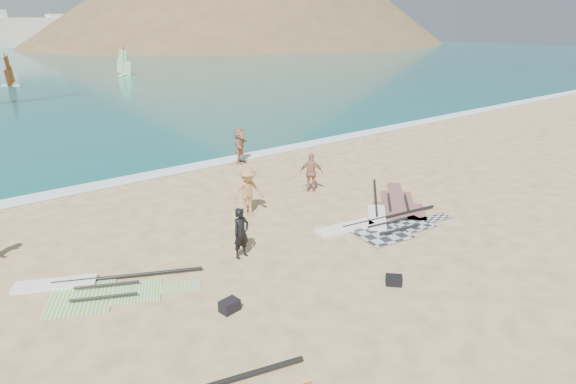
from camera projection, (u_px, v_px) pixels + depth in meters
ground at (332, 263)px, 15.32m from camera, size 300.00×300.00×0.00m
surf_line at (167, 173)px, 24.44m from camera, size 300.00×1.20×0.04m
headland_main at (253, 43)px, 161.04m from camera, size 143.00×143.00×45.00m
headland_minor at (312, 40)px, 188.76m from camera, size 70.00×70.00×28.00m
rig_grey at (377, 227)px, 17.92m from camera, size 5.55×2.62×0.20m
rig_green at (91, 289)px, 13.79m from camera, size 4.99×3.57×0.20m
rig_orange at (388, 208)px, 19.73m from camera, size 5.20×4.60×0.20m
gear_bag_near at (230, 306)px, 12.77m from camera, size 0.55×0.43×0.32m
gear_bag_far at (394, 280)px, 14.05m from camera, size 0.56×0.57×0.28m
person_wetsuit at (241, 233)px, 15.48m from camera, size 0.67×0.49×1.69m
beachgoer_mid at (248, 191)px, 18.85m from camera, size 1.37×0.93×1.96m
beachgoer_back at (311, 173)px, 21.45m from camera, size 1.05×1.05×1.79m
beachgoer_right at (239, 146)px, 25.79m from camera, size 1.61×1.73×1.93m
windsurfer_centre at (9, 76)px, 56.40m from camera, size 2.11×2.24×3.82m
windsurfer_right at (124, 67)px, 67.40m from camera, size 2.12×2.23×3.87m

